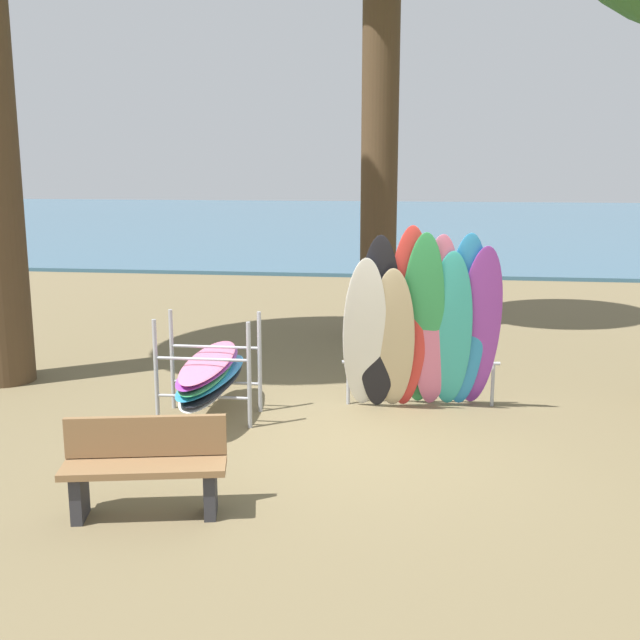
# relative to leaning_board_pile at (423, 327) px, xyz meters

# --- Properties ---
(ground_plane) EXTENTS (80.00, 80.00, 0.00)m
(ground_plane) POSITION_rel_leaning_board_pile_xyz_m (-0.66, -0.87, -1.06)
(ground_plane) COLOR brown
(lake_water) EXTENTS (80.00, 36.00, 0.10)m
(lake_water) POSITION_rel_leaning_board_pile_xyz_m (-0.66, 28.99, -1.01)
(lake_water) COLOR #38607A
(lake_water) RESTS_ON ground
(leaning_board_pile) EXTENTS (1.97, 1.05, 2.32)m
(leaning_board_pile) POSITION_rel_leaning_board_pile_xyz_m (0.00, 0.00, 0.00)
(leaning_board_pile) COLOR white
(leaning_board_pile) RESTS_ON ground
(board_storage_rack) EXTENTS (1.15, 2.13, 1.25)m
(board_storage_rack) POSITION_rel_leaning_board_pile_xyz_m (-2.50, -0.53, -0.51)
(board_storage_rack) COLOR #9EA0A5
(board_storage_rack) RESTS_ON ground
(park_bench) EXTENTS (1.45, 0.68, 0.85)m
(park_bench) POSITION_rel_leaning_board_pile_xyz_m (-2.38, -3.13, -0.61)
(park_bench) COLOR #2D2D33
(park_bench) RESTS_ON ground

